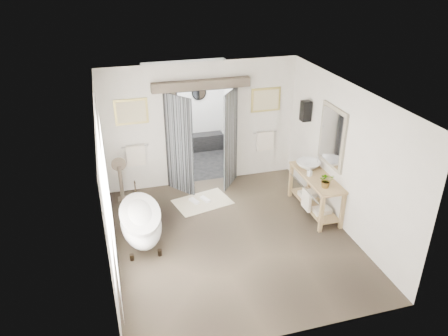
{
  "coord_description": "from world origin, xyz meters",
  "views": [
    {
      "loc": [
        -2.07,
        -6.7,
        5.04
      ],
      "look_at": [
        0.0,
        0.6,
        1.25
      ],
      "focal_mm": 35.0,
      "sensor_mm": 36.0,
      "label": 1
    }
  ],
  "objects": [
    {
      "name": "soap_bottle_a",
      "position": [
        1.82,
        0.53,
        0.94
      ],
      "size": [
        0.1,
        0.11,
        0.18
      ],
      "primitive_type": "imported",
      "rotation": [
        0.0,
        0.0,
        0.36
      ],
      "color": "gray",
      "rests_on": "vanity"
    },
    {
      "name": "shower_room",
      "position": [
        0.0,
        3.99,
        0.91
      ],
      "size": [
        2.22,
        2.01,
        2.51
      ],
      "color": "black",
      "rests_on": "ground_plane"
    },
    {
      "name": "rug",
      "position": [
        -0.24,
        1.49,
        0.01
      ],
      "size": [
        1.35,
        1.05,
        0.01
      ],
      "primitive_type": "cube",
      "rotation": [
        0.0,
        0.0,
        0.23
      ],
      "color": "beige",
      "rests_on": "ground_plane"
    },
    {
      "name": "ground_plane",
      "position": [
        0.0,
        0.0,
        0.0
      ],
      "size": [
        5.0,
        5.0,
        0.0
      ],
      "primitive_type": "plane",
      "color": "brown"
    },
    {
      "name": "room_shell",
      "position": [
        -0.04,
        -0.11,
        1.86
      ],
      "size": [
        4.52,
        5.02,
        2.91
      ],
      "color": "silver",
      "rests_on": "ground_plane"
    },
    {
      "name": "basin",
      "position": [
        1.93,
        0.82,
        0.94
      ],
      "size": [
        0.69,
        0.69,
        0.18
      ],
      "primitive_type": "imported",
      "rotation": [
        0.0,
        0.0,
        -0.42
      ],
      "color": "white",
      "rests_on": "vanity"
    },
    {
      "name": "plant",
      "position": [
        1.92,
        0.0,
        1.01
      ],
      "size": [
        0.33,
        0.31,
        0.31
      ],
      "primitive_type": "imported",
      "rotation": [
        0.0,
        0.0,
        -0.25
      ],
      "color": "gray",
      "rests_on": "vanity"
    },
    {
      "name": "slippers",
      "position": [
        -0.3,
        1.53,
        0.04
      ],
      "size": [
        0.45,
        0.29,
        0.05
      ],
      "color": "white",
      "rests_on": "rug"
    },
    {
      "name": "pedestal_mirror",
      "position": [
        -1.95,
        2.03,
        0.46
      ],
      "size": [
        0.32,
        0.21,
        1.08
      ],
      "color": "brown",
      "rests_on": "ground_plane"
    },
    {
      "name": "back_wall_dressing",
      "position": [
        0.0,
        2.32,
        1.56
      ],
      "size": [
        3.82,
        0.73,
        2.52
      ],
      "color": "black",
      "rests_on": "ground_plane"
    },
    {
      "name": "soap_bottle_b",
      "position": [
        1.94,
        1.12,
        0.94
      ],
      "size": [
        0.15,
        0.15,
        0.17
      ],
      "primitive_type": "imported",
      "rotation": [
        0.0,
        0.0,
        0.09
      ],
      "color": "gray",
      "rests_on": "vanity"
    },
    {
      "name": "vanity",
      "position": [
        1.95,
        0.47,
        0.51
      ],
      "size": [
        0.57,
        1.6,
        0.85
      ],
      "color": "tan",
      "rests_on": "ground_plane"
    },
    {
      "name": "clawfoot_tub",
      "position": [
        -1.69,
        0.47,
        0.41
      ],
      "size": [
        0.77,
        1.73,
        0.84
      ],
      "color": "black",
      "rests_on": "ground_plane"
    }
  ]
}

